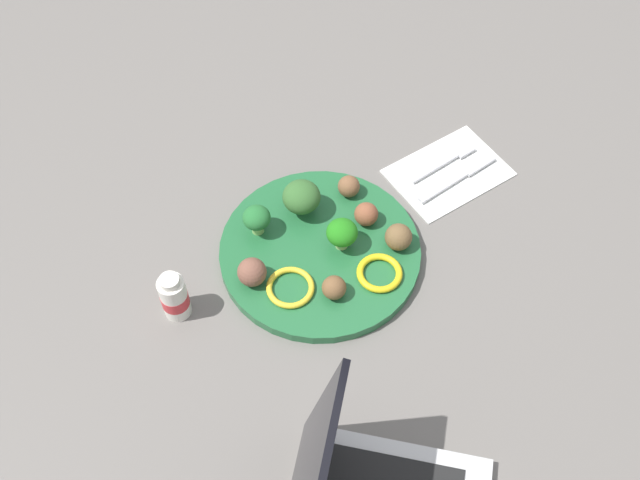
{
  "coord_description": "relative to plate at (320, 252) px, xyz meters",
  "views": [
    {
      "loc": [
        -0.29,
        -0.51,
        0.88
      ],
      "look_at": [
        0.0,
        0.0,
        0.04
      ],
      "focal_mm": 42.46,
      "sensor_mm": 36.0,
      "label": 1
    }
  ],
  "objects": [
    {
      "name": "plate",
      "position": [
        0.0,
        0.0,
        0.0
      ],
      "size": [
        0.28,
        0.28,
        0.02
      ],
      "primitive_type": "cylinder",
      "color": "#236638",
      "rests_on": "ground_plane"
    },
    {
      "name": "pepper_ring_mid_left",
      "position": [
        0.05,
        -0.08,
        0.01
      ],
      "size": [
        0.07,
        0.07,
        0.01
      ],
      "primitive_type": "torus",
      "rotation": [
        0.0,
        0.0,
        1.43
      ],
      "color": "yellow",
      "rests_on": "plate"
    },
    {
      "name": "meatball_mid_right",
      "position": [
        -0.1,
        0.0,
        0.03
      ],
      "size": [
        0.04,
        0.04,
        0.04
      ],
      "primitive_type": "sphere",
      "color": "brown",
      "rests_on": "plate"
    },
    {
      "name": "meatball_near_rim",
      "position": [
        0.08,
        0.06,
        0.02
      ],
      "size": [
        0.03,
        0.03,
        0.03
      ],
      "primitive_type": "sphere",
      "color": "brown",
      "rests_on": "plate"
    },
    {
      "name": "ground_plane",
      "position": [
        0.0,
        0.0,
        -0.01
      ],
      "size": [
        4.0,
        4.0,
        0.0
      ],
      "primitive_type": "plane",
      "color": "slate"
    },
    {
      "name": "pepper_ring_front_right",
      "position": [
        -0.07,
        -0.04,
        0.01
      ],
      "size": [
        0.08,
        0.08,
        0.01
      ],
      "primitive_type": "torus",
      "rotation": [
        0.0,
        0.0,
        2.8
      ],
      "color": "yellow",
      "rests_on": "plate"
    },
    {
      "name": "knife",
      "position": [
        0.25,
        0.02,
        -0.0
      ],
      "size": [
        0.15,
        0.03,
        0.01
      ],
      "color": "silver",
      "rests_on": "napkin"
    },
    {
      "name": "meatball_mid_left",
      "position": [
        0.1,
        -0.05,
        0.03
      ],
      "size": [
        0.04,
        0.04,
        0.04
      ],
      "primitive_type": "sphere",
      "color": "brown",
      "rests_on": "plate"
    },
    {
      "name": "broccoli_floret_back_right",
      "position": [
        0.01,
        0.07,
        0.04
      ],
      "size": [
        0.05,
        0.05,
        0.05
      ],
      "color": "#9DC57F",
      "rests_on": "plate"
    },
    {
      "name": "fork",
      "position": [
        0.25,
        0.05,
        -0.0
      ],
      "size": [
        0.12,
        0.03,
        0.01
      ],
      "color": "silver",
      "rests_on": "napkin"
    },
    {
      "name": "broccoli_floret_center",
      "position": [
        -0.06,
        0.07,
        0.04
      ],
      "size": [
        0.04,
        0.04,
        0.05
      ],
      "color": "#8FBF69",
      "rests_on": "plate"
    },
    {
      "name": "napkin",
      "position": [
        0.24,
        0.03,
        -0.01
      ],
      "size": [
        0.18,
        0.13,
        0.01
      ],
      "primitive_type": "cube",
      "rotation": [
        0.0,
        0.0,
        0.06
      ],
      "color": "white",
      "rests_on": "ground_plane"
    },
    {
      "name": "meatball_far_rim",
      "position": [
        0.08,
        0.01,
        0.02
      ],
      "size": [
        0.03,
        0.03,
        0.03
      ],
      "primitive_type": "sphere",
      "color": "brown",
      "rests_on": "plate"
    },
    {
      "name": "yogurt_bottle",
      "position": [
        -0.21,
        0.02,
        0.03
      ],
      "size": [
        0.04,
        0.04,
        0.08
      ],
      "color": "white",
      "rests_on": "ground_plane"
    },
    {
      "name": "broccoli_floret_front_right",
      "position": [
        0.03,
        -0.01,
        0.04
      ],
      "size": [
        0.04,
        0.04,
        0.05
      ],
      "color": "#A4C075",
      "rests_on": "plate"
    },
    {
      "name": "meatball_back_left",
      "position": [
        -0.02,
        -0.07,
        0.02
      ],
      "size": [
        0.03,
        0.03,
        0.03
      ],
      "primitive_type": "sphere",
      "color": "brown",
      "rests_on": "plate"
    }
  ]
}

